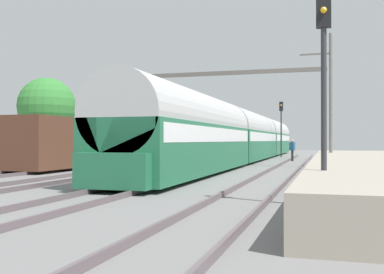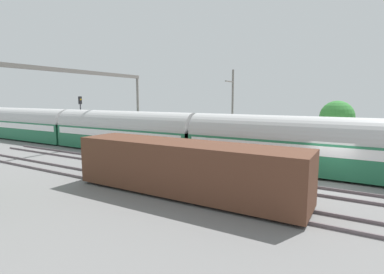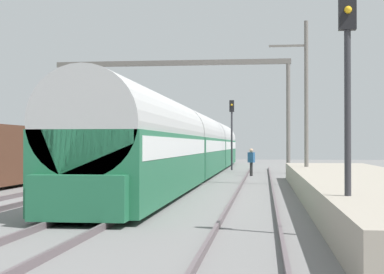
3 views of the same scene
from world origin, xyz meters
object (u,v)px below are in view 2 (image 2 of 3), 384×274
Objects in this scene: passenger_train at (123,131)px; railway_signal_far at (81,113)px; catenary_gantry at (81,91)px; person_crossing at (149,137)px; freight_car at (184,168)px.

railway_signal_far is (1.92, 8.41, 1.47)m from passenger_train.
catenary_gantry is at bearing 121.62° from passenger_train.
catenary_gantry is at bearing -127.59° from railway_signal_far.
railway_signal_far is (-1.69, 8.72, 2.41)m from person_crossing.
railway_signal_far is (10.02, 20.53, 1.97)m from freight_car.
person_crossing is at bearing -4.87° from passenger_train.
railway_signal_far is at bearing 52.41° from catenary_gantry.
passenger_train is at bearing -102.84° from railway_signal_far.
person_crossing is 0.10× the size of catenary_gantry.
passenger_train is 14.58m from freight_car.
passenger_train is at bearing -58.38° from catenary_gantry.
person_crossing is (11.71, 11.81, -0.44)m from freight_car.
freight_car is at bearing -123.77° from passenger_train.
passenger_train is at bearing 23.91° from person_crossing.
person_crossing is at bearing -79.03° from railway_signal_far.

